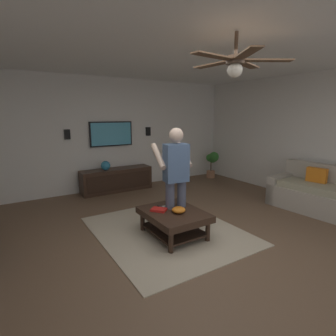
% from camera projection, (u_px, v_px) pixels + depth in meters
% --- Properties ---
extents(ground_plane, '(8.55, 8.55, 0.00)m').
position_uv_depth(ground_plane, '(197.00, 247.00, 3.75)').
color(ground_plane, brown).
extents(wall_back_tv, '(0.10, 7.01, 2.70)m').
position_uv_depth(wall_back_tv, '(106.00, 135.00, 6.48)').
color(wall_back_tv, silver).
rests_on(wall_back_tv, ground).
extents(wall_side_window, '(7.33, 0.10, 2.70)m').
position_uv_depth(wall_side_window, '(336.00, 139.00, 5.28)').
color(wall_side_window, silver).
rests_on(wall_side_window, ground).
extents(ceiling_slab, '(7.33, 7.01, 0.10)m').
position_uv_depth(ceiling_slab, '(202.00, 37.00, 3.20)').
color(ceiling_slab, white).
extents(area_rug, '(2.48, 2.08, 0.01)m').
position_uv_depth(area_rug, '(167.00, 231.00, 4.28)').
color(area_rug, tan).
rests_on(area_rug, ground).
extents(couch, '(1.95, 0.98, 0.87)m').
position_uv_depth(couch, '(325.00, 196.00, 5.04)').
color(couch, '#A89E8E').
rests_on(couch, ground).
extents(coffee_table, '(1.00, 0.80, 0.40)m').
position_uv_depth(coffee_table, '(174.00, 218.00, 4.05)').
color(coffee_table, '#332116').
rests_on(coffee_table, ground).
extents(media_console, '(0.45, 1.70, 0.55)m').
position_uv_depth(media_console, '(117.00, 180.00, 6.47)').
color(media_console, '#332116').
rests_on(media_console, ground).
extents(tv, '(0.05, 1.06, 0.59)m').
position_uv_depth(tv, '(111.00, 134.00, 6.45)').
color(tv, black).
extents(person_standing, '(0.59, 0.60, 1.64)m').
position_uv_depth(person_standing, '(175.00, 174.00, 4.11)').
color(person_standing, '#4C5166').
rests_on(person_standing, ground).
extents(potted_plant_tall, '(0.36, 0.37, 0.77)m').
position_uv_depth(potted_plant_tall, '(213.00, 160.00, 7.79)').
color(potted_plant_tall, '#9E6B4C').
rests_on(potted_plant_tall, ground).
extents(bowl, '(0.20, 0.20, 0.09)m').
position_uv_depth(bowl, '(179.00, 210.00, 3.95)').
color(bowl, orange).
rests_on(bowl, coffee_table).
extents(remote_white, '(0.05, 0.15, 0.02)m').
position_uv_depth(remote_white, '(164.00, 207.00, 4.18)').
color(remote_white, white).
rests_on(remote_white, coffee_table).
extents(remote_black, '(0.15, 0.06, 0.02)m').
position_uv_depth(remote_black, '(160.00, 207.00, 4.17)').
color(remote_black, black).
rests_on(remote_black, coffee_table).
extents(book, '(0.27, 0.26, 0.04)m').
position_uv_depth(book, '(159.00, 210.00, 4.04)').
color(book, red).
rests_on(book, coffee_table).
extents(vase_round, '(0.22, 0.22, 0.22)m').
position_uv_depth(vase_round, '(106.00, 166.00, 6.22)').
color(vase_round, teal).
rests_on(vase_round, media_console).
extents(wall_speaker_left, '(0.06, 0.12, 0.22)m').
position_uv_depth(wall_speaker_left, '(148.00, 131.00, 6.99)').
color(wall_speaker_left, black).
extents(wall_speaker_right, '(0.06, 0.12, 0.22)m').
position_uv_depth(wall_speaker_right, '(67.00, 134.00, 5.93)').
color(wall_speaker_right, black).
extents(ceiling_fan, '(1.16, 1.18, 0.46)m').
position_uv_depth(ceiling_fan, '(236.00, 63.00, 2.81)').
color(ceiling_fan, '#4C3828').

